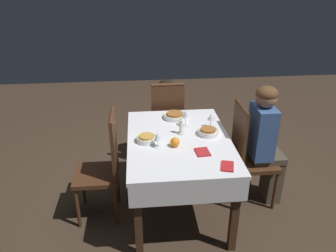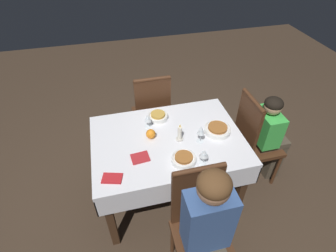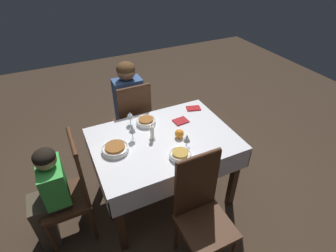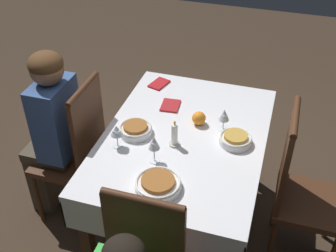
{
  "view_description": "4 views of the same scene",
  "coord_description": "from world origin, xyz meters",
  "px_view_note": "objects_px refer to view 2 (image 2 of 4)",
  "views": [
    {
      "loc": [
        -2.5,
        0.33,
        2.11
      ],
      "look_at": [
        -0.01,
        0.1,
        0.89
      ],
      "focal_mm": 35.0,
      "sensor_mm": 36.0,
      "label": 1
    },
    {
      "loc": [
        -0.38,
        -1.53,
        2.25
      ],
      "look_at": [
        0.0,
        0.0,
        0.9
      ],
      "focal_mm": 28.0,
      "sensor_mm": 36.0,
      "label": 2
    },
    {
      "loc": [
        0.74,
        1.65,
        2.21
      ],
      "look_at": [
        -0.08,
        -0.07,
        0.82
      ],
      "focal_mm": 28.0,
      "sensor_mm": 36.0,
      "label": 3
    },
    {
      "loc": [
        1.8,
        0.46,
        2.22
      ],
      "look_at": [
        0.06,
        -0.08,
        0.86
      ],
      "focal_mm": 45.0,
      "sensor_mm": 36.0,
      "label": 4
    }
  ],
  "objects_px": {
    "bowl_south": "(184,159)",
    "wine_glass_south": "(204,154)",
    "bowl_east": "(217,129)",
    "candle_centerpiece": "(180,134)",
    "bowl_north": "(158,116)",
    "wine_glass_north": "(148,118)",
    "chair_north": "(152,112)",
    "person_adult_denim": "(209,234)",
    "chair_east": "(253,139)",
    "wine_glass_east": "(201,131)",
    "person_child_green": "(269,136)",
    "napkin_red_folded": "(112,178)",
    "napkin_spare_side": "(140,158)",
    "chair_south": "(199,223)",
    "orange_fruit": "(151,134)",
    "dining_table": "(168,147)"
  },
  "relations": [
    {
      "from": "wine_glass_east",
      "to": "candle_centerpiece",
      "type": "relative_size",
      "value": 1.01
    },
    {
      "from": "orange_fruit",
      "to": "dining_table",
      "type": "bearing_deg",
      "value": -20.48
    },
    {
      "from": "chair_east",
      "to": "wine_glass_north",
      "type": "height_order",
      "value": "chair_east"
    },
    {
      "from": "chair_north",
      "to": "wine_glass_east",
      "type": "xyz_separation_m",
      "value": [
        0.26,
        -0.76,
        0.33
      ]
    },
    {
      "from": "bowl_south",
      "to": "napkin_spare_side",
      "type": "distance_m",
      "value": 0.33
    },
    {
      "from": "candle_centerpiece",
      "to": "chair_south",
      "type": "bearing_deg",
      "value": -92.55
    },
    {
      "from": "bowl_north",
      "to": "person_adult_denim",
      "type": "bearing_deg",
      "value": -85.6
    },
    {
      "from": "dining_table",
      "to": "napkin_red_folded",
      "type": "height_order",
      "value": "napkin_red_folded"
    },
    {
      "from": "chair_north",
      "to": "person_child_green",
      "type": "height_order",
      "value": "chair_north"
    },
    {
      "from": "chair_south",
      "to": "chair_east",
      "type": "distance_m",
      "value": 1.04
    },
    {
      "from": "person_child_green",
      "to": "bowl_east",
      "type": "relative_size",
      "value": 4.39
    },
    {
      "from": "napkin_red_folded",
      "to": "person_adult_denim",
      "type": "bearing_deg",
      "value": -43.21
    },
    {
      "from": "dining_table",
      "to": "wine_glass_east",
      "type": "bearing_deg",
      "value": -20.56
    },
    {
      "from": "wine_glass_south",
      "to": "candle_centerpiece",
      "type": "distance_m",
      "value": 0.31
    },
    {
      "from": "chair_east",
      "to": "chair_north",
      "type": "xyz_separation_m",
      "value": [
        -0.85,
        0.64,
        0.0
      ]
    },
    {
      "from": "candle_centerpiece",
      "to": "napkin_spare_side",
      "type": "bearing_deg",
      "value": -159.77
    },
    {
      "from": "napkin_spare_side",
      "to": "person_adult_denim",
      "type": "bearing_deg",
      "value": -64.03
    },
    {
      "from": "candle_centerpiece",
      "to": "napkin_red_folded",
      "type": "bearing_deg",
      "value": -154.36
    },
    {
      "from": "bowl_north",
      "to": "chair_north",
      "type": "bearing_deg",
      "value": 88.48
    },
    {
      "from": "chair_south",
      "to": "napkin_spare_side",
      "type": "distance_m",
      "value": 0.64
    },
    {
      "from": "candle_centerpiece",
      "to": "bowl_north",
      "type": "bearing_deg",
      "value": 109.78
    },
    {
      "from": "chair_east",
      "to": "person_adult_denim",
      "type": "relative_size",
      "value": 0.86
    },
    {
      "from": "bowl_north",
      "to": "wine_glass_north",
      "type": "distance_m",
      "value": 0.15
    },
    {
      "from": "chair_north",
      "to": "candle_centerpiece",
      "type": "bearing_deg",
      "value": 98.4
    },
    {
      "from": "candle_centerpiece",
      "to": "napkin_spare_side",
      "type": "height_order",
      "value": "candle_centerpiece"
    },
    {
      "from": "chair_south",
      "to": "person_child_green",
      "type": "bearing_deg",
      "value": 36.02
    },
    {
      "from": "orange_fruit",
      "to": "chair_north",
      "type": "bearing_deg",
      "value": 78.82
    },
    {
      "from": "wine_glass_south",
      "to": "napkin_red_folded",
      "type": "relative_size",
      "value": 0.86
    },
    {
      "from": "wine_glass_east",
      "to": "wine_glass_south",
      "type": "bearing_deg",
      "value": -103.82
    },
    {
      "from": "person_adult_denim",
      "to": "candle_centerpiece",
      "type": "bearing_deg",
      "value": 87.96
    },
    {
      "from": "chair_east",
      "to": "chair_south",
      "type": "bearing_deg",
      "value": 131.59
    },
    {
      "from": "wine_glass_north",
      "to": "candle_centerpiece",
      "type": "bearing_deg",
      "value": -45.69
    },
    {
      "from": "chair_south",
      "to": "bowl_east",
      "type": "relative_size",
      "value": 4.51
    },
    {
      "from": "person_adult_denim",
      "to": "wine_glass_north",
      "type": "distance_m",
      "value": 1.04
    },
    {
      "from": "person_child_green",
      "to": "bowl_north",
      "type": "distance_m",
      "value": 1.09
    },
    {
      "from": "wine_glass_east",
      "to": "bowl_north",
      "type": "height_order",
      "value": "wine_glass_east"
    },
    {
      "from": "chair_north",
      "to": "wine_glass_south",
      "type": "distance_m",
      "value": 1.06
    },
    {
      "from": "wine_glass_south",
      "to": "person_child_green",
      "type": "bearing_deg",
      "value": 23.03
    },
    {
      "from": "chair_east",
      "to": "wine_glass_east",
      "type": "height_order",
      "value": "chair_east"
    },
    {
      "from": "person_child_green",
      "to": "napkin_red_folded",
      "type": "bearing_deg",
      "value": 102.58
    },
    {
      "from": "bowl_east",
      "to": "candle_centerpiece",
      "type": "bearing_deg",
      "value": -176.98
    },
    {
      "from": "chair_east",
      "to": "napkin_red_folded",
      "type": "bearing_deg",
      "value": 104.15
    },
    {
      "from": "bowl_south",
      "to": "wine_glass_south",
      "type": "xyz_separation_m",
      "value": [
        0.14,
        -0.05,
        0.07
      ]
    },
    {
      "from": "bowl_north",
      "to": "wine_glass_north",
      "type": "relative_size",
      "value": 1.34
    },
    {
      "from": "chair_north",
      "to": "wine_glass_south",
      "type": "bearing_deg",
      "value": 101.69
    },
    {
      "from": "person_child_green",
      "to": "napkin_red_folded",
      "type": "distance_m",
      "value": 1.55
    },
    {
      "from": "chair_south",
      "to": "bowl_east",
      "type": "bearing_deg",
      "value": 60.51
    },
    {
      "from": "candle_centerpiece",
      "to": "chair_north",
      "type": "bearing_deg",
      "value": 98.4
    },
    {
      "from": "bowl_east",
      "to": "wine_glass_east",
      "type": "relative_size",
      "value": 1.39
    },
    {
      "from": "chair_east",
      "to": "chair_north",
      "type": "bearing_deg",
      "value": 53.23
    }
  ]
}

